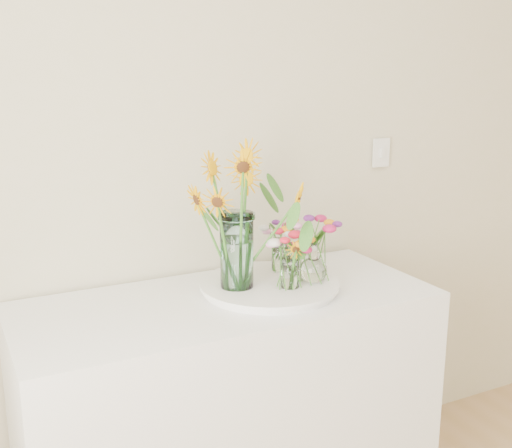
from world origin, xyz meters
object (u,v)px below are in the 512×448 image
(mason_jar, at_px, (237,251))
(small_vase_a, at_px, (290,273))
(small_vase_b, at_px, (313,262))
(tray, at_px, (269,287))
(small_vase_c, at_px, (281,255))
(counter, at_px, (229,419))

(mason_jar, bearing_deg, small_vase_a, -29.31)
(small_vase_a, xyz_separation_m, small_vase_b, (0.11, 0.03, 0.02))
(tray, xyz_separation_m, small_vase_c, (0.10, 0.11, 0.07))
(counter, bearing_deg, tray, 0.52)
(counter, relative_size, small_vase_b, 9.95)
(small_vase_b, bearing_deg, small_vase_a, -166.54)
(mason_jar, height_order, small_vase_a, mason_jar)
(tray, bearing_deg, small_vase_a, -63.59)
(small_vase_a, height_order, small_vase_b, small_vase_b)
(mason_jar, xyz_separation_m, small_vase_c, (0.22, 0.10, -0.07))
(tray, height_order, small_vase_a, small_vase_a)
(small_vase_c, bearing_deg, tray, -134.32)
(small_vase_a, bearing_deg, small_vase_b, 13.46)
(counter, bearing_deg, small_vase_b, -9.04)
(small_vase_b, height_order, small_vase_c, small_vase_b)
(counter, height_order, mason_jar, mason_jar)
(counter, xyz_separation_m, small_vase_a, (0.20, -0.07, 0.53))
(mason_jar, bearing_deg, small_vase_b, -13.21)
(small_vase_a, relative_size, small_vase_b, 0.76)
(small_vase_b, bearing_deg, small_vase_c, 104.43)
(tray, xyz_separation_m, small_vase_b, (0.14, -0.05, 0.08))
(counter, xyz_separation_m, tray, (0.16, 0.00, 0.46))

